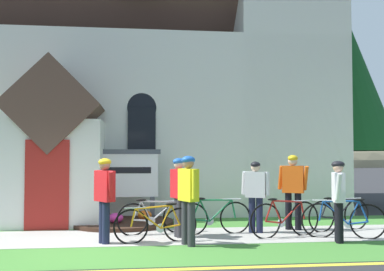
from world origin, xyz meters
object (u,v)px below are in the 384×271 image
at_px(roadside_conifer, 339,73).
at_px(bicycle_red, 156,224).
at_px(cyclist_in_blue_jersey, 105,194).
at_px(cyclist_in_red_jersey, 256,191).
at_px(bicycle_green, 344,220).
at_px(cyclist_in_orange_jersey, 179,191).
at_px(cyclist_in_white_jersey, 293,186).
at_px(church_sign, 123,175).
at_px(bicycle_orange, 285,219).
at_px(bicycle_white, 214,217).
at_px(cyclist_in_yellow_jersey, 188,192).
at_px(cyclist_in_green_jersey, 338,195).
at_px(bicycle_silver, 155,217).
at_px(bicycle_blue, 339,214).

bearing_deg(roadside_conifer, bicycle_red, -137.93).
height_order(cyclist_in_blue_jersey, cyclist_in_red_jersey, cyclist_in_blue_jersey).
relative_size(bicycle_green, cyclist_in_blue_jersey, 0.99).
bearing_deg(cyclist_in_orange_jersey, roadside_conifer, 41.68).
bearing_deg(cyclist_in_white_jersey, church_sign, 157.85).
distance_m(cyclist_in_blue_jersey, cyclist_in_red_jersey, 3.40).
relative_size(bicycle_orange, bicycle_white, 0.98).
distance_m(bicycle_orange, cyclist_in_blue_jersey, 3.82).
bearing_deg(bicycle_red, cyclist_in_red_jersey, 21.47).
xyz_separation_m(bicycle_white, cyclist_in_yellow_jersey, (-0.69, -1.21, 0.64)).
height_order(church_sign, cyclist_in_red_jersey, church_sign).
bearing_deg(cyclist_in_green_jersey, cyclist_in_white_jersey, 103.25).
bearing_deg(cyclist_in_red_jersey, cyclist_in_white_jersey, 16.41).
relative_size(bicycle_white, cyclist_in_blue_jersey, 1.02).
height_order(cyclist_in_blue_jersey, cyclist_in_white_jersey, cyclist_in_white_jersey).
bearing_deg(bicycle_green, bicycle_white, 162.50).
bearing_deg(bicycle_red, church_sign, 105.11).
relative_size(bicycle_silver, bicycle_green, 1.03).
xyz_separation_m(bicycle_red, cyclist_in_green_jersey, (3.61, -0.44, 0.58)).
relative_size(bicycle_white, cyclist_in_white_jersey, 0.98).
relative_size(bicycle_silver, cyclist_in_orange_jersey, 1.02).
relative_size(bicycle_white, roadside_conifer, 0.23).
bearing_deg(bicycle_green, cyclist_in_blue_jersey, -179.78).
xyz_separation_m(cyclist_in_blue_jersey, cyclist_in_green_jersey, (4.62, -0.42, -0.04)).
distance_m(cyclist_in_yellow_jersey, roadside_conifer, 9.38).
distance_m(bicycle_orange, cyclist_in_white_jersey, 1.18).
relative_size(church_sign, bicycle_silver, 1.14).
bearing_deg(bicycle_white, cyclist_in_yellow_jersey, -119.91).
bearing_deg(cyclist_in_yellow_jersey, cyclist_in_orange_jersey, 96.36).
distance_m(bicycle_green, cyclist_in_red_jersey, 1.95).
relative_size(bicycle_blue, bicycle_silver, 0.98).
xyz_separation_m(church_sign, cyclist_in_blue_jersey, (-0.26, -2.81, -0.24)).
xyz_separation_m(cyclist_in_red_jersey, cyclist_in_orange_jersey, (-1.76, -0.36, 0.06)).
distance_m(bicycle_silver, cyclist_in_white_jersey, 3.28).
relative_size(bicycle_orange, cyclist_in_white_jersey, 0.96).
bearing_deg(cyclist_in_red_jersey, cyclist_in_blue_jersey, -164.53).
xyz_separation_m(bicycle_red, cyclist_in_red_jersey, (2.26, 0.89, 0.56)).
relative_size(cyclist_in_blue_jersey, cyclist_in_orange_jersey, 1.00).
relative_size(bicycle_white, bicycle_red, 1.02).
distance_m(church_sign, bicycle_silver, 2.12).
bearing_deg(bicycle_orange, cyclist_in_white_jersey, 60.89).
distance_m(bicycle_orange, roadside_conifer, 7.98).
relative_size(church_sign, cyclist_in_white_jersey, 1.12).
height_order(church_sign, cyclist_in_yellow_jersey, church_sign).
distance_m(cyclist_in_blue_jersey, cyclist_in_orange_jersey, 1.61).
distance_m(church_sign, cyclist_in_blue_jersey, 2.84).
height_order(bicycle_white, cyclist_in_red_jersey, cyclist_in_red_jersey).
bearing_deg(cyclist_in_green_jersey, church_sign, 143.47).
bearing_deg(bicycle_orange, cyclist_in_orange_jersey, 174.48).
height_order(church_sign, cyclist_in_orange_jersey, church_sign).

